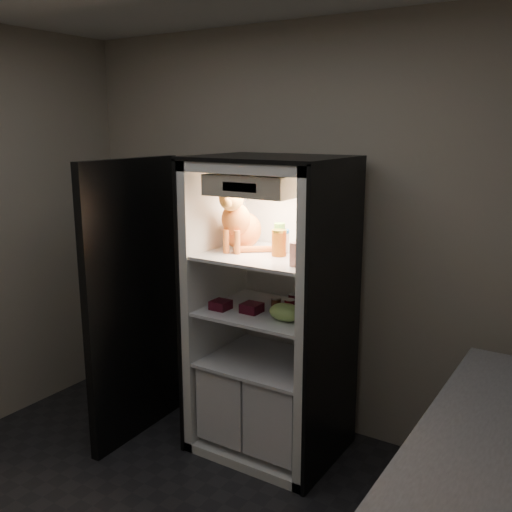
{
  "coord_description": "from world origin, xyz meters",
  "views": [
    {
      "loc": [
        1.74,
        -1.54,
        2.04
      ],
      "look_at": [
        -0.08,
        1.32,
        1.27
      ],
      "focal_mm": 40.0,
      "sensor_mm": 36.0,
      "label": 1
    }
  ],
  "objects_px": {
    "tabby_cat": "(239,223)",
    "parmesan_shaker": "(279,238)",
    "mayo_tub": "(281,241)",
    "soda_can_b": "(306,305)",
    "salsa_jar": "(279,243)",
    "soda_can_a": "(293,303)",
    "berry_box_left": "(221,305)",
    "cream_carton": "(299,254)",
    "refrigerator": "(272,330)",
    "berry_box_right": "(252,308)",
    "condiment_jar": "(276,304)",
    "grape_bag": "(286,312)",
    "soda_can_c": "(290,309)",
    "pepper_jar": "(308,239)"
  },
  "relations": [
    {
      "from": "mayo_tub",
      "to": "soda_can_b",
      "type": "distance_m",
      "value": 0.42
    },
    {
      "from": "soda_can_b",
      "to": "grape_bag",
      "type": "distance_m",
      "value": 0.16
    },
    {
      "from": "soda_can_a",
      "to": "berry_box_right",
      "type": "bearing_deg",
      "value": -142.33
    },
    {
      "from": "pepper_jar",
      "to": "soda_can_c",
      "type": "distance_m",
      "value": 0.42
    },
    {
      "from": "parmesan_shaker",
      "to": "mayo_tub",
      "type": "bearing_deg",
      "value": -16.23
    },
    {
      "from": "cream_carton",
      "to": "berry_box_left",
      "type": "xyz_separation_m",
      "value": [
        -0.55,
        0.01,
        -0.39
      ]
    },
    {
      "from": "soda_can_b",
      "to": "mayo_tub",
      "type": "bearing_deg",
      "value": 165.2
    },
    {
      "from": "cream_carton",
      "to": "condiment_jar",
      "type": "distance_m",
      "value": 0.48
    },
    {
      "from": "salsa_jar",
      "to": "mayo_tub",
      "type": "bearing_deg",
      "value": 113.2
    },
    {
      "from": "soda_can_a",
      "to": "soda_can_b",
      "type": "relative_size",
      "value": 0.87
    },
    {
      "from": "refrigerator",
      "to": "tabby_cat",
      "type": "distance_m",
      "value": 0.7
    },
    {
      "from": "tabby_cat",
      "to": "grape_bag",
      "type": "xyz_separation_m",
      "value": [
        0.41,
        -0.14,
        -0.46
      ]
    },
    {
      "from": "tabby_cat",
      "to": "salsa_jar",
      "type": "distance_m",
      "value": 0.31
    },
    {
      "from": "soda_can_b",
      "to": "berry_box_left",
      "type": "height_order",
      "value": "soda_can_b"
    },
    {
      "from": "parmesan_shaker",
      "to": "berry_box_left",
      "type": "distance_m",
      "value": 0.55
    },
    {
      "from": "soda_can_a",
      "to": "grape_bag",
      "type": "height_order",
      "value": "soda_can_a"
    },
    {
      "from": "berry_box_left",
      "to": "cream_carton",
      "type": "bearing_deg",
      "value": -1.33
    },
    {
      "from": "soda_can_a",
      "to": "soda_can_c",
      "type": "xyz_separation_m",
      "value": [
        0.05,
        -0.12,
        0.0
      ]
    },
    {
      "from": "parmesan_shaker",
      "to": "grape_bag",
      "type": "bearing_deg",
      "value": -51.37
    },
    {
      "from": "grape_bag",
      "to": "berry_box_left",
      "type": "height_order",
      "value": "grape_bag"
    },
    {
      "from": "mayo_tub",
      "to": "salsa_jar",
      "type": "height_order",
      "value": "salsa_jar"
    },
    {
      "from": "parmesan_shaker",
      "to": "berry_box_left",
      "type": "height_order",
      "value": "parmesan_shaker"
    },
    {
      "from": "soda_can_a",
      "to": "berry_box_left",
      "type": "xyz_separation_m",
      "value": [
        -0.4,
        -0.21,
        -0.03
      ]
    },
    {
      "from": "condiment_jar",
      "to": "berry_box_left",
      "type": "bearing_deg",
      "value": -152.31
    },
    {
      "from": "tabby_cat",
      "to": "soda_can_a",
      "type": "distance_m",
      "value": 0.59
    },
    {
      "from": "pepper_jar",
      "to": "grape_bag",
      "type": "height_order",
      "value": "pepper_jar"
    },
    {
      "from": "soda_can_a",
      "to": "soda_can_b",
      "type": "distance_m",
      "value": 0.1
    },
    {
      "from": "berry_box_right",
      "to": "mayo_tub",
      "type": "bearing_deg",
      "value": 63.82
    },
    {
      "from": "berry_box_right",
      "to": "berry_box_left",
      "type": "bearing_deg",
      "value": -165.35
    },
    {
      "from": "salsa_jar",
      "to": "soda_can_b",
      "type": "height_order",
      "value": "salsa_jar"
    },
    {
      "from": "soda_can_b",
      "to": "refrigerator",
      "type": "bearing_deg",
      "value": 174.44
    },
    {
      "from": "tabby_cat",
      "to": "pepper_jar",
      "type": "bearing_deg",
      "value": -8.58
    },
    {
      "from": "mayo_tub",
      "to": "berry_box_left",
      "type": "bearing_deg",
      "value": -140.33
    },
    {
      "from": "condiment_jar",
      "to": "soda_can_a",
      "type": "bearing_deg",
      "value": 26.74
    },
    {
      "from": "mayo_tub",
      "to": "condiment_jar",
      "type": "relative_size",
      "value": 1.67
    },
    {
      "from": "refrigerator",
      "to": "condiment_jar",
      "type": "bearing_deg",
      "value": -42.5
    },
    {
      "from": "tabby_cat",
      "to": "berry_box_left",
      "type": "distance_m",
      "value": 0.52
    },
    {
      "from": "grape_bag",
      "to": "cream_carton",
      "type": "bearing_deg",
      "value": -22.86
    },
    {
      "from": "refrigerator",
      "to": "soda_can_a",
      "type": "height_order",
      "value": "refrigerator"
    },
    {
      "from": "condiment_jar",
      "to": "mayo_tub",
      "type": "bearing_deg",
      "value": 100.88
    },
    {
      "from": "grape_bag",
      "to": "berry_box_right",
      "type": "bearing_deg",
      "value": 175.33
    },
    {
      "from": "berry_box_left",
      "to": "pepper_jar",
      "type": "bearing_deg",
      "value": 22.14
    },
    {
      "from": "mayo_tub",
      "to": "cream_carton",
      "type": "xyz_separation_m",
      "value": [
        0.26,
        -0.25,
        -0.01
      ]
    },
    {
      "from": "condiment_jar",
      "to": "soda_can_c",
      "type": "bearing_deg",
      "value": -29.21
    },
    {
      "from": "refrigerator",
      "to": "soda_can_a",
      "type": "distance_m",
      "value": 0.25
    },
    {
      "from": "tabby_cat",
      "to": "parmesan_shaker",
      "type": "distance_m",
      "value": 0.27
    },
    {
      "from": "parmesan_shaker",
      "to": "soda_can_b",
      "type": "xyz_separation_m",
      "value": [
        0.22,
        -0.06,
        -0.38
      ]
    },
    {
      "from": "mayo_tub",
      "to": "parmesan_shaker",
      "type": "bearing_deg",
      "value": 163.77
    },
    {
      "from": "condiment_jar",
      "to": "salsa_jar",
      "type": "bearing_deg",
      "value": -25.32
    },
    {
      "from": "refrigerator",
      "to": "berry_box_right",
      "type": "distance_m",
      "value": 0.24
    }
  ]
}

